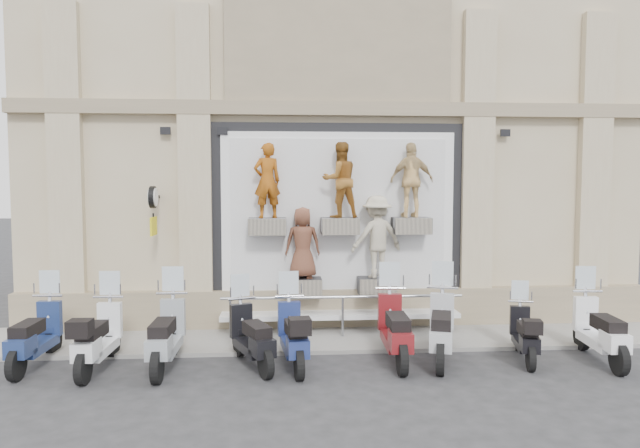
# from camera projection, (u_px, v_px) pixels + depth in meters

# --- Properties ---
(ground) EXTENTS (90.00, 90.00, 0.00)m
(ground) POSITION_uv_depth(u_px,v_px,m) (355.00, 372.00, 9.80)
(ground) COLOR #29292C
(ground) RESTS_ON ground
(sidewalk) EXTENTS (16.00, 2.20, 0.08)m
(sidewalk) POSITION_uv_depth(u_px,v_px,m) (342.00, 337.00, 11.89)
(sidewalk) COLOR gray
(sidewalk) RESTS_ON ground
(building) EXTENTS (14.00, 8.60, 12.00)m
(building) POSITION_uv_depth(u_px,v_px,m) (324.00, 87.00, 16.34)
(building) COLOR #C2B28D
(building) RESTS_ON ground
(shop_vitrine) EXTENTS (5.60, 0.96, 4.30)m
(shop_vitrine) POSITION_uv_depth(u_px,v_px,m) (344.00, 223.00, 12.37)
(shop_vitrine) COLOR black
(shop_vitrine) RESTS_ON ground
(guard_rail) EXTENTS (5.06, 0.10, 0.93)m
(guard_rail) POSITION_uv_depth(u_px,v_px,m) (343.00, 318.00, 11.76)
(guard_rail) COLOR #9EA0A5
(guard_rail) RESTS_ON ground
(clock_sign_bracket) EXTENTS (0.10, 0.80, 1.02)m
(clock_sign_bracket) POSITION_uv_depth(u_px,v_px,m) (153.00, 204.00, 11.78)
(clock_sign_bracket) COLOR black
(clock_sign_bracket) RESTS_ON ground
(scooter_a) EXTENTS (0.63, 2.01, 1.62)m
(scooter_a) POSITION_uv_depth(u_px,v_px,m) (35.00, 322.00, 10.01)
(scooter_a) COLOR navy
(scooter_a) RESTS_ON ground
(scooter_b) EXTENTS (0.65, 2.03, 1.63)m
(scooter_b) POSITION_uv_depth(u_px,v_px,m) (98.00, 324.00, 9.84)
(scooter_b) COLOR silver
(scooter_b) RESTS_ON ground
(scooter_c) EXTENTS (0.62, 2.10, 1.70)m
(scooter_c) POSITION_uv_depth(u_px,v_px,m) (166.00, 321.00, 9.91)
(scooter_c) COLOR gray
(scooter_c) RESTS_ON ground
(scooter_d) EXTENTS (1.24, 1.99, 1.56)m
(scooter_d) POSITION_uv_depth(u_px,v_px,m) (251.00, 323.00, 10.01)
(scooter_d) COLOR black
(scooter_d) RESTS_ON ground
(scooter_e) EXTENTS (0.79, 2.03, 1.60)m
(scooter_e) POSITION_uv_depth(u_px,v_px,m) (293.00, 322.00, 10.03)
(scooter_e) COLOR navy
(scooter_e) RESTS_ON ground
(scooter_f) EXTENTS (0.71, 2.15, 1.73)m
(scooter_f) POSITION_uv_depth(u_px,v_px,m) (395.00, 315.00, 10.29)
(scooter_f) COLOR maroon
(scooter_f) RESTS_ON ground
(scooter_g) EXTENTS (1.22, 2.23, 1.74)m
(scooter_g) POSITION_uv_depth(u_px,v_px,m) (442.00, 314.00, 10.32)
(scooter_g) COLOR #A1A4A8
(scooter_g) RESTS_ON ground
(scooter_h) EXTENTS (0.89, 1.77, 1.38)m
(scooter_h) POSITION_uv_depth(u_px,v_px,m) (525.00, 323.00, 10.38)
(scooter_h) COLOR black
(scooter_h) RESTS_ON ground
(scooter_i) EXTENTS (0.80, 2.08, 1.65)m
(scooter_i) POSITION_uv_depth(u_px,v_px,m) (600.00, 317.00, 10.30)
(scooter_i) COLOR white
(scooter_i) RESTS_ON ground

